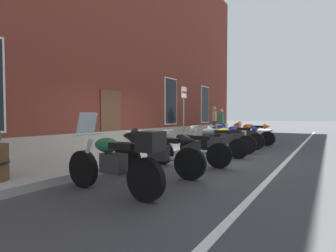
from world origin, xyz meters
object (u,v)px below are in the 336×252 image
at_px(motorcycle_yellow_naked, 226,139).
at_px(parking_sign, 184,107).
at_px(motorcycle_green_touring, 116,161).
at_px(motorcycle_grey_naked, 212,142).
at_px(motorcycle_black_sport, 153,150).
at_px(motorcycle_blue_sport, 235,134).
at_px(motorcycle_orange_sport, 249,132).
at_px(pedestrian_striped_shirt, 221,121).
at_px(motorcycle_black_naked, 189,148).
at_px(pedestrian_tan_coat, 214,119).

relative_size(motorcycle_yellow_naked, parking_sign, 0.91).
xyz_separation_m(motorcycle_green_touring, motorcycle_grey_naked, (4.39, 0.15, -0.07)).
height_order(motorcycle_black_sport, motorcycle_blue_sport, motorcycle_blue_sport).
xyz_separation_m(motorcycle_orange_sport, pedestrian_striped_shirt, (1.77, 1.97, 0.44)).
distance_m(motorcycle_black_naked, motorcycle_grey_naked, 1.63).
xyz_separation_m(motorcycle_green_touring, motorcycle_yellow_naked, (5.67, 0.18, -0.09)).
xyz_separation_m(motorcycle_black_naked, motorcycle_yellow_naked, (2.91, 0.06, 0.01)).
distance_m(motorcycle_black_sport, motorcycle_yellow_naked, 4.27).
distance_m(motorcycle_grey_naked, motorcycle_blue_sport, 2.71).
distance_m(motorcycle_green_touring, motorcycle_yellow_naked, 5.67).
distance_m(motorcycle_grey_naked, motorcycle_orange_sport, 4.21).
relative_size(motorcycle_green_touring, parking_sign, 0.90).
bearing_deg(pedestrian_tan_coat, motorcycle_blue_sport, -148.14).
xyz_separation_m(motorcycle_black_sport, motorcycle_orange_sport, (7.19, -0.14, 0.02)).
bearing_deg(pedestrian_tan_coat, motorcycle_black_naked, -162.05).
height_order(motorcycle_grey_naked, parking_sign, parking_sign).
bearing_deg(motorcycle_orange_sport, pedestrian_tan_coat, 46.48).
bearing_deg(parking_sign, motorcycle_orange_sport, -36.01).
relative_size(motorcycle_green_touring, motorcycle_black_sport, 0.97).
bearing_deg(pedestrian_tan_coat, motorcycle_grey_naked, -158.29).
relative_size(motorcycle_blue_sport, pedestrian_striped_shirt, 1.40).
bearing_deg(motorcycle_blue_sport, motorcycle_black_sport, -179.57).
bearing_deg(motorcycle_blue_sport, motorcycle_yellow_naked, -174.89).
relative_size(motorcycle_black_naked, motorcycle_grey_naked, 1.00).
height_order(motorcycle_green_touring, motorcycle_orange_sport, motorcycle_green_touring).
relative_size(motorcycle_grey_naked, motorcycle_orange_sport, 1.02).
bearing_deg(motorcycle_black_sport, motorcycle_black_naked, -5.99).
xyz_separation_m(motorcycle_black_naked, motorcycle_orange_sport, (5.83, 0.01, 0.11)).
relative_size(motorcycle_black_sport, parking_sign, 0.93).
distance_m(motorcycle_green_touring, pedestrian_striped_shirt, 10.59).
distance_m(motorcycle_green_touring, motorcycle_grey_naked, 4.39).
height_order(motorcycle_grey_naked, motorcycle_orange_sport, motorcycle_orange_sport).
xyz_separation_m(motorcycle_grey_naked, pedestrian_striped_shirt, (5.98, 1.96, 0.53)).
xyz_separation_m(motorcycle_blue_sport, pedestrian_striped_shirt, (3.28, 1.79, 0.46)).
relative_size(motorcycle_yellow_naked, pedestrian_striped_shirt, 1.37).
height_order(motorcycle_orange_sport, pedestrian_tan_coat, pedestrian_tan_coat).
bearing_deg(pedestrian_striped_shirt, motorcycle_grey_naked, -161.88).
bearing_deg(motorcycle_yellow_naked, pedestrian_tan_coat, 25.84).
xyz_separation_m(motorcycle_grey_naked, motorcycle_yellow_naked, (1.28, 0.03, -0.01)).
xyz_separation_m(motorcycle_green_touring, pedestrian_tan_coat, (11.18, 2.85, 0.55)).
height_order(motorcycle_yellow_naked, motorcycle_orange_sport, motorcycle_orange_sport).
xyz_separation_m(motorcycle_black_sport, pedestrian_tan_coat, (9.78, 2.59, 0.56)).
height_order(pedestrian_tan_coat, parking_sign, parking_sign).
height_order(motorcycle_orange_sport, parking_sign, parking_sign).
bearing_deg(motorcycle_blue_sport, pedestrian_tan_coat, 31.86).
relative_size(motorcycle_orange_sport, pedestrian_striped_shirt, 1.33).
height_order(motorcycle_black_sport, pedestrian_striped_shirt, pedestrian_striped_shirt).
distance_m(motorcycle_black_sport, pedestrian_striped_shirt, 9.17).
relative_size(motorcycle_black_naked, parking_sign, 0.90).
bearing_deg(motorcycle_black_sport, parking_sign, 21.19).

